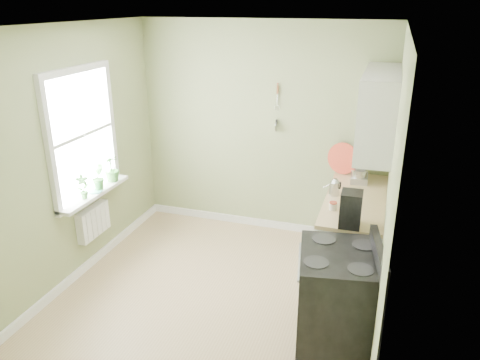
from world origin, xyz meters
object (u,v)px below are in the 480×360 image
(stand_mixer, at_px, (360,167))
(kettle, at_px, (334,187))
(coffee_maker, at_px, (350,210))
(stove, at_px, (337,301))

(stand_mixer, bearing_deg, kettle, -112.92)
(kettle, bearing_deg, coffee_maker, -71.71)
(stand_mixer, height_order, kettle, stand_mixer)
(stand_mixer, bearing_deg, stove, -89.91)
(stand_mixer, distance_m, kettle, 0.58)
(stove, xyz_separation_m, kettle, (-0.23, 1.32, 0.53))
(stand_mixer, xyz_separation_m, coffee_maker, (0.01, -1.24, -0.00))
(stove, bearing_deg, stand_mixer, 90.09)
(kettle, xyz_separation_m, coffee_maker, (0.23, -0.70, 0.07))
(stand_mixer, xyz_separation_m, kettle, (-0.23, -0.53, -0.07))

